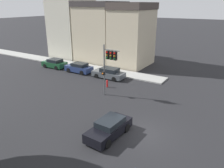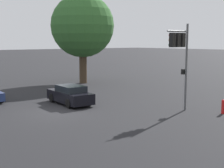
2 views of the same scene
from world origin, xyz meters
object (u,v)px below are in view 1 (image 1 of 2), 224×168
(parked_car_1, at_px, (79,68))
(parked_car_0, at_px, (109,73))
(parked_car_2, at_px, (55,63))
(crossing_car_1, at_px, (109,128))
(traffic_signal, at_px, (109,60))
(fire_hydrant, at_px, (107,83))

(parked_car_1, bearing_deg, parked_car_0, -178.78)
(parked_car_2, bearing_deg, crossing_car_1, 145.10)
(crossing_car_1, distance_m, parked_car_0, 14.21)
(parked_car_0, bearing_deg, traffic_signal, 122.29)
(traffic_signal, xyz_separation_m, fire_hydrant, (2.23, 1.71, -3.63))
(parked_car_0, bearing_deg, parked_car_2, 0.04)
(parked_car_2, bearing_deg, traffic_signal, 157.67)
(traffic_signal, height_order, crossing_car_1, traffic_signal)
(parked_car_1, xyz_separation_m, fire_hydrant, (-3.02, -7.00, -0.21))
(crossing_car_1, bearing_deg, parked_car_2, -120.26)
(traffic_signal, relative_size, crossing_car_1, 1.31)
(parked_car_1, height_order, fire_hydrant, parked_car_1)
(crossing_car_1, xyz_separation_m, parked_car_2, (11.86, 17.99, 0.00))
(parked_car_2, height_order, fire_hydrant, parked_car_2)
(traffic_signal, relative_size, parked_car_1, 1.38)
(traffic_signal, bearing_deg, parked_car_1, -119.79)
(parked_car_0, bearing_deg, parked_car_1, 0.54)
(parked_car_1, bearing_deg, crossing_car_1, 137.51)
(crossing_car_1, relative_size, parked_car_1, 1.05)
(traffic_signal, relative_size, parked_car_2, 1.43)
(traffic_signal, height_order, parked_car_2, traffic_signal)
(traffic_signal, bearing_deg, parked_car_2, -109.51)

